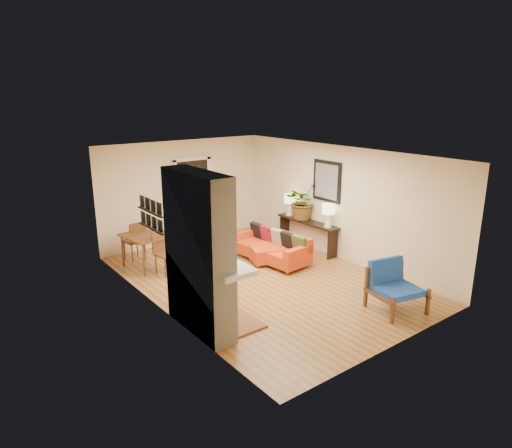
% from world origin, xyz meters
% --- Properties ---
extents(room_shell, '(6.50, 6.50, 6.50)m').
position_xyz_m(room_shell, '(0.60, 2.63, 1.24)').
color(room_shell, '#B47545').
rests_on(room_shell, ground).
extents(fireplace, '(1.09, 1.68, 2.60)m').
position_xyz_m(fireplace, '(-2.00, -1.00, 1.24)').
color(fireplace, white).
rests_on(fireplace, ground).
extents(sofa, '(0.96, 1.92, 0.73)m').
position_xyz_m(sofa, '(0.91, 0.74, 0.32)').
color(sofa, silver).
rests_on(sofa, ground).
extents(ottoman, '(0.95, 0.95, 0.38)m').
position_xyz_m(ottoman, '(0.72, 0.75, 0.22)').
color(ottoman, silver).
rests_on(ottoman, ground).
extents(blue_chair, '(0.99, 0.97, 0.87)m').
position_xyz_m(blue_chair, '(1.07, -2.41, 0.47)').
color(blue_chair, brown).
rests_on(blue_chair, ground).
extents(dining_table, '(0.89, 1.74, 0.92)m').
position_xyz_m(dining_table, '(-1.58, 2.09, 0.60)').
color(dining_table, brown).
rests_on(dining_table, ground).
extents(console_table, '(0.34, 1.85, 0.72)m').
position_xyz_m(console_table, '(2.07, 0.84, 0.58)').
color(console_table, black).
rests_on(console_table, ground).
extents(lamp_near, '(0.30, 0.30, 0.54)m').
position_xyz_m(lamp_near, '(2.07, 0.17, 1.06)').
color(lamp_near, white).
rests_on(lamp_near, console_table).
extents(lamp_far, '(0.30, 0.30, 0.54)m').
position_xyz_m(lamp_far, '(2.07, 1.51, 1.06)').
color(lamp_far, white).
rests_on(lamp_far, console_table).
extents(houseplant, '(1.04, 0.99, 0.91)m').
position_xyz_m(houseplant, '(2.06, 1.05, 1.18)').
color(houseplant, '#1E5919').
rests_on(houseplant, console_table).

